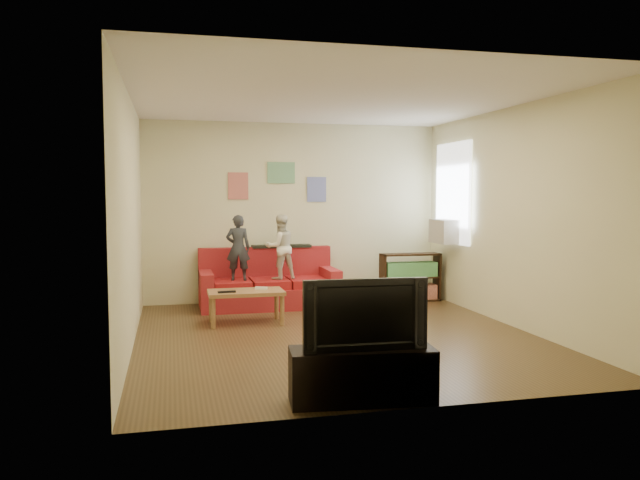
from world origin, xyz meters
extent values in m
cube|color=brown|center=(0.00, 0.00, -0.01)|extent=(4.50, 5.00, 0.01)
cube|color=white|center=(0.00, 0.00, 2.71)|extent=(4.50, 5.00, 0.01)
cube|color=beige|center=(0.00, 2.50, 1.35)|extent=(4.50, 0.01, 2.70)
cube|color=beige|center=(0.00, -2.50, 1.35)|extent=(4.50, 0.01, 2.70)
cube|color=beige|center=(-2.25, 0.00, 1.35)|extent=(0.01, 5.00, 2.70)
cube|color=beige|center=(2.25, 0.00, 1.35)|extent=(0.01, 5.00, 2.70)
cube|color=maroon|center=(-0.47, 2.00, 0.15)|extent=(1.97, 0.89, 0.30)
cube|color=maroon|center=(-0.47, 2.35, 0.57)|extent=(1.97, 0.18, 0.54)
cube|color=maroon|center=(-1.37, 2.00, 0.42)|extent=(0.18, 0.89, 0.25)
cube|color=maroon|center=(0.43, 2.00, 0.42)|extent=(0.18, 0.89, 0.25)
cube|color=maroon|center=(-1.01, 1.93, 0.35)|extent=(0.51, 0.67, 0.12)
cube|color=maroon|center=(-0.47, 1.93, 0.35)|extent=(0.51, 0.67, 0.12)
cube|color=maroon|center=(0.07, 1.93, 0.35)|extent=(0.51, 0.67, 0.12)
cube|color=black|center=(-0.22, 2.35, 0.85)|extent=(0.89, 0.22, 0.04)
imported|color=#2A2E36|center=(-0.92, 1.90, 0.88)|extent=(0.37, 0.28, 0.93)
imported|color=silver|center=(-0.32, 1.90, 0.88)|extent=(0.52, 0.45, 0.92)
cube|color=#996C41|center=(-0.93, 0.90, 0.40)|extent=(0.94, 0.52, 0.05)
cylinder|color=#996C41|center=(-1.35, 0.69, 0.19)|extent=(0.06, 0.06, 0.38)
cylinder|color=#996C41|center=(-0.51, 0.69, 0.19)|extent=(0.06, 0.06, 0.38)
cylinder|color=#996C41|center=(-1.35, 1.12, 0.19)|extent=(0.06, 0.06, 0.38)
cylinder|color=#996C41|center=(-0.51, 1.12, 0.19)|extent=(0.06, 0.06, 0.38)
cube|color=black|center=(-1.18, 0.78, 0.43)|extent=(0.22, 0.07, 0.02)
cube|color=white|center=(-0.73, 0.95, 0.44)|extent=(0.16, 0.10, 0.03)
cube|color=black|center=(1.26, 1.99, 0.36)|extent=(0.03, 0.27, 0.73)
cube|color=black|center=(2.14, 1.99, 0.36)|extent=(0.03, 0.27, 0.73)
cube|color=black|center=(1.70, 1.99, 0.01)|extent=(0.91, 0.27, 0.03)
cube|color=black|center=(1.70, 1.99, 0.72)|extent=(0.91, 0.27, 0.03)
cube|color=black|center=(1.70, 1.99, 0.36)|extent=(0.86, 0.27, 0.02)
cube|color=brown|center=(1.70, 1.99, 0.14)|extent=(0.80, 0.23, 0.22)
cube|color=#3F8C4A|center=(1.70, 1.99, 0.49)|extent=(0.80, 0.23, 0.22)
cube|color=white|center=(2.22, 1.65, 1.64)|extent=(0.04, 1.08, 1.48)
cube|color=#B7B2A3|center=(2.10, 1.65, 1.08)|extent=(0.28, 0.55, 0.35)
cube|color=#D87266|center=(-0.85, 2.48, 1.75)|extent=(0.30, 0.01, 0.40)
cube|color=#72B27F|center=(-0.20, 2.48, 1.95)|extent=(0.42, 0.01, 0.32)
cube|color=#727FCC|center=(0.35, 2.48, 1.70)|extent=(0.30, 0.01, 0.38)
cube|color=white|center=(0.47, 1.51, 0.12)|extent=(0.39, 0.29, 0.23)
cube|color=white|center=(0.47, 1.51, 0.26)|extent=(0.41, 0.31, 0.05)
cube|color=black|center=(0.47, 1.36, 0.13)|extent=(0.18, 0.00, 0.06)
cube|color=black|center=(-0.39, -2.25, 0.21)|extent=(1.17, 0.49, 0.43)
imported|color=black|center=(-0.39, -2.25, 0.71)|extent=(0.98, 0.17, 0.56)
sphere|color=white|center=(0.35, 0.81, 0.05)|extent=(0.11, 0.11, 0.11)
camera|label=1|loc=(-1.83, -6.85, 1.64)|focal=35.00mm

